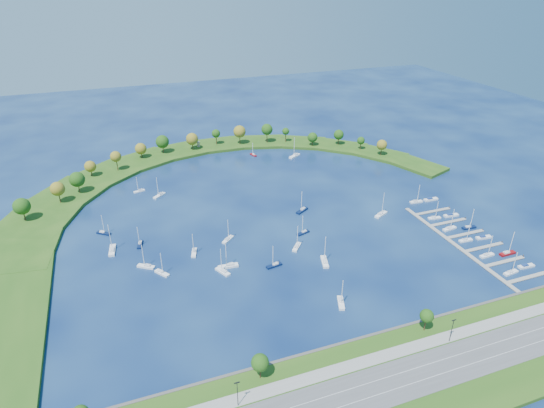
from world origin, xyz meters
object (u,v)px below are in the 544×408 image
object	(u,v)px
moored_boat_11	(140,244)
docked_boat_11	(431,199)
docked_boat_5	(483,237)
moored_boat_0	(223,271)
docked_boat_6	(450,228)
docked_boat_3	(507,253)
docked_boat_7	(469,227)
moored_boat_13	(381,214)
docked_boat_4	(466,240)
moored_boat_3	(146,266)
moored_boat_14	(104,233)
moored_boat_8	(253,154)
moored_boat_2	(228,239)
docked_boat_0	(511,272)
moored_boat_19	(295,156)
moored_boat_16	(303,232)
docked_boat_2	(487,255)
moored_boat_9	(302,210)
moored_boat_12	(274,265)
moored_boat_5	(297,246)
moored_boat_17	(325,261)
harbor_tower	(199,144)
docked_boat_9	(451,215)
moored_boat_4	(341,302)
docked_boat_10	(416,201)
moored_boat_18	(159,195)
moored_boat_6	(112,250)
moored_boat_7	(194,252)
dock_system	(467,242)
docked_boat_8	(434,217)
moored_boat_15	(139,191)
docked_boat_1	(526,266)
moored_boat_10	(228,266)
moored_boat_1	(162,272)

from	to	relation	value
moored_boat_11	docked_boat_11	bearing A→B (deg)	100.61
docked_boat_5	moored_boat_0	bearing A→B (deg)	178.45
docked_boat_6	docked_boat_11	bearing A→B (deg)	61.17
docked_boat_3	docked_boat_7	bearing A→B (deg)	88.92
moored_boat_13	docked_boat_4	size ratio (longest dim) A/B	1.28
docked_boat_3	moored_boat_3	bearing A→B (deg)	162.52
moored_boat_0	moored_boat_14	xyz separation A→B (m)	(-49.57, 54.03, -0.03)
moored_boat_8	moored_boat_11	world-z (taller)	moored_boat_11
moored_boat_2	docked_boat_0	bearing A→B (deg)	-74.19
moored_boat_3	moored_boat_19	size ratio (longest dim) A/B	0.80
moored_boat_16	docked_boat_2	xyz separation A→B (m)	(74.11, -49.44, 0.02)
docked_boat_7	moored_boat_2	bearing A→B (deg)	169.15
moored_boat_9	docked_boat_4	bearing A→B (deg)	107.17
moored_boat_12	moored_boat_8	bearing A→B (deg)	-114.06
moored_boat_5	moored_boat_16	xyz separation A→B (m)	(8.45, 11.49, -0.04)
moored_boat_17	moored_boat_3	bearing A→B (deg)	88.91
harbor_tower	moored_boat_2	distance (m)	134.92
moored_boat_16	docked_boat_9	size ratio (longest dim) A/B	1.24
docked_boat_6	moored_boat_3	bearing A→B (deg)	165.10
moored_boat_4	docked_boat_10	world-z (taller)	moored_boat_4
moored_boat_5	moored_boat_18	xyz separation A→B (m)	(-55.73, 81.09, 0.02)
moored_boat_6	moored_boat_7	size ratio (longest dim) A/B	1.28
moored_boat_0	moored_boat_11	world-z (taller)	moored_boat_0
dock_system	moored_boat_19	size ratio (longest dim) A/B	5.42
moored_boat_9	docked_boat_8	bearing A→B (deg)	121.90
moored_boat_6	moored_boat_13	bearing A→B (deg)	-87.85
moored_boat_0	docked_boat_10	world-z (taller)	moored_boat_0
docked_boat_10	moored_boat_17	bearing A→B (deg)	-149.55
moored_boat_7	moored_boat_9	xyz separation A→B (m)	(66.07, 21.62, 0.04)
docked_boat_4	docked_boat_2	bearing A→B (deg)	-87.74
moored_boat_14	moored_boat_7	bearing A→B (deg)	-2.46
moored_boat_15	docked_boat_9	distance (m)	183.89
moored_boat_6	moored_boat_9	distance (m)	103.26
moored_boat_18	docked_boat_10	size ratio (longest dim) A/B	1.13
moored_boat_12	moored_boat_14	distance (m)	92.91
moored_boat_0	docked_boat_7	bearing A→B (deg)	-118.46
moored_boat_2	docked_boat_1	distance (m)	141.32
moored_boat_8	moored_boat_16	world-z (taller)	moored_boat_16
moored_boat_14	moored_boat_11	bearing A→B (deg)	-8.67
moored_boat_10	moored_boat_17	xyz separation A→B (m)	(43.07, -12.10, 0.01)
harbor_tower	moored_boat_10	bearing A→B (deg)	-96.99
moored_boat_8	docked_boat_4	world-z (taller)	docked_boat_4
moored_boat_5	dock_system	bearing A→B (deg)	-66.72
moored_boat_5	docked_boat_7	size ratio (longest dim) A/B	1.05
docked_boat_2	moored_boat_16	bearing A→B (deg)	143.06
moored_boat_1	docked_boat_1	bearing A→B (deg)	36.56
moored_boat_1	moored_boat_10	size ratio (longest dim) A/B	0.85
moored_boat_12	moored_boat_5	bearing A→B (deg)	-155.74
moored_boat_1	moored_boat_15	bearing A→B (deg)	145.50
moored_boat_8	docked_boat_5	xyz separation A→B (m)	(74.65, -150.41, -0.23)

